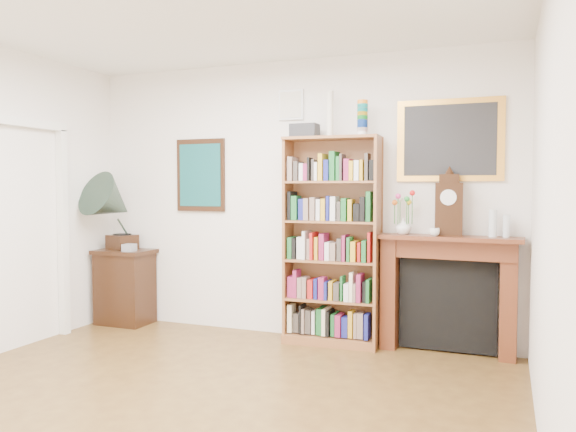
% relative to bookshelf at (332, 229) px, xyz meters
% --- Properties ---
extents(room, '(4.51, 5.01, 2.81)m').
position_rel_bookshelf_xyz_m(room, '(-0.48, -2.31, 0.28)').
color(room, '#4E3417').
rests_on(room, ground).
extents(door_casing, '(0.08, 1.02, 2.17)m').
position_rel_bookshelf_xyz_m(door_casing, '(-2.69, -1.11, 0.14)').
color(door_casing, white).
rests_on(door_casing, left_wall).
extents(teal_poster, '(0.58, 0.04, 0.78)m').
position_rel_bookshelf_xyz_m(teal_poster, '(-1.53, 0.16, 0.53)').
color(teal_poster, black).
rests_on(teal_poster, back_wall).
extents(small_picture, '(0.26, 0.04, 0.30)m').
position_rel_bookshelf_xyz_m(small_picture, '(-0.48, 0.16, 1.23)').
color(small_picture, white).
rests_on(small_picture, back_wall).
extents(gilt_painting, '(0.95, 0.04, 0.75)m').
position_rel_bookshelf_xyz_m(gilt_painting, '(1.07, 0.16, 0.83)').
color(gilt_painting, gold).
rests_on(gilt_painting, back_wall).
extents(bookshelf, '(0.94, 0.37, 2.31)m').
position_rel_bookshelf_xyz_m(bookshelf, '(0.00, 0.00, 0.00)').
color(bookshelf, brown).
rests_on(bookshelf, floor).
extents(side_cabinet, '(0.61, 0.44, 0.83)m').
position_rel_bookshelf_xyz_m(side_cabinet, '(-2.38, -0.05, -0.71)').
color(side_cabinet, black).
rests_on(side_cabinet, floor).
extents(fireplace, '(1.30, 0.36, 1.08)m').
position_rel_bookshelf_xyz_m(fireplace, '(1.08, 0.09, -0.49)').
color(fireplace, '#4B2211').
rests_on(fireplace, floor).
extents(gramophone, '(0.67, 0.76, 0.86)m').
position_rel_bookshelf_xyz_m(gramophone, '(-2.43, -0.17, 0.19)').
color(gramophone, black).
rests_on(gramophone, side_cabinet).
extents(cd_stack, '(0.13, 0.13, 0.08)m').
position_rel_bookshelf_xyz_m(cd_stack, '(-2.23, -0.16, -0.25)').
color(cd_stack, '#A9AAB5').
rests_on(cd_stack, side_cabinet).
extents(mantel_clock, '(0.25, 0.15, 0.55)m').
position_rel_bookshelf_xyz_m(mantel_clock, '(1.08, 0.06, 0.23)').
color(mantel_clock, black).
rests_on(mantel_clock, fireplace).
extents(flower_vase, '(0.16, 0.16, 0.15)m').
position_rel_bookshelf_xyz_m(flower_vase, '(0.68, 0.03, 0.04)').
color(flower_vase, white).
rests_on(flower_vase, fireplace).
extents(teacup, '(0.10, 0.10, 0.07)m').
position_rel_bookshelf_xyz_m(teacup, '(0.97, -0.05, 0.00)').
color(teacup, silver).
rests_on(teacup, fireplace).
extents(bottle_left, '(0.07, 0.07, 0.24)m').
position_rel_bookshelf_xyz_m(bottle_left, '(1.46, 0.05, 0.08)').
color(bottle_left, silver).
rests_on(bottle_left, fireplace).
extents(bottle_right, '(0.06, 0.06, 0.20)m').
position_rel_bookshelf_xyz_m(bottle_right, '(1.57, 0.07, 0.06)').
color(bottle_right, silver).
rests_on(bottle_right, fireplace).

